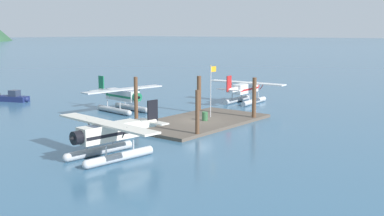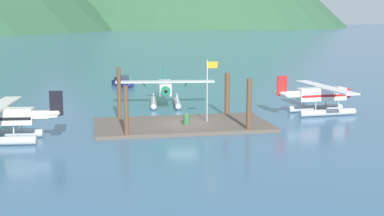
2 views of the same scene
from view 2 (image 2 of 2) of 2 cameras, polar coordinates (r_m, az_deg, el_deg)
ground_plane at (r=45.55m, az=-1.03°, el=-2.02°), size 1200.00×1200.00×0.00m
dock_platform at (r=45.52m, az=-1.03°, el=-1.83°), size 14.96×7.86×0.30m
piling_near_left at (r=40.97m, az=-7.13°, el=-0.47°), size 0.37×0.37×4.15m
piling_near_right at (r=42.97m, az=6.17°, el=0.23°), size 0.42×0.42×4.44m
piling_far_left at (r=48.15m, az=-7.89°, el=1.47°), size 0.36×0.36×4.85m
piling_far_right at (r=49.92m, az=3.83°, el=1.44°), size 0.48×0.48×4.17m
flagpole at (r=45.57m, az=1.82°, el=2.72°), size 0.95×0.10×5.43m
fuel_drum at (r=44.92m, az=-0.61°, el=-1.22°), size 0.62×0.62×0.88m
seaplane_silver_bow_centre at (r=56.12m, az=-2.92°, el=1.85°), size 10.49×7.95×3.84m
seaplane_cream_port_aft at (r=42.36m, az=-19.98°, el=-1.34°), size 7.96×10.49×3.84m
seaplane_white_stbd_fwd at (r=52.89m, az=13.82°, el=1.09°), size 7.98×10.46×3.84m
boat_navy_open_north at (r=72.84m, az=-7.46°, el=2.75°), size 2.87×4.67×1.50m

